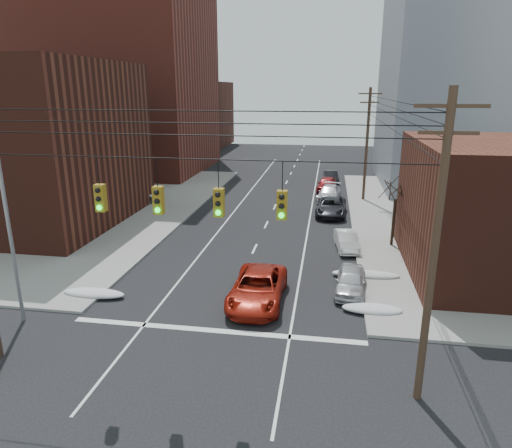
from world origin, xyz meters
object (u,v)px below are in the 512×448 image
(parked_car_f, at_px, (331,177))
(lot_car_b, at_px, (133,195))
(lot_car_d, at_px, (73,206))
(lot_car_c, at_px, (49,209))
(parked_car_e, at_px, (327,184))
(parked_car_d, at_px, (329,193))
(parked_car_a, at_px, (351,281))
(parked_car_c, at_px, (331,207))
(parked_car_b, at_px, (347,241))
(lot_car_a, at_px, (60,224))
(red_pickup, at_px, (258,288))

(parked_car_f, bearing_deg, lot_car_b, -151.44)
(parked_car_f, relative_size, lot_car_d, 0.94)
(lot_car_b, bearing_deg, lot_car_c, 121.70)
(parked_car_e, xyz_separation_m, lot_car_d, (-21.93, -14.01, 0.15))
(parked_car_d, bearing_deg, lot_car_b, -159.50)
(parked_car_a, height_order, parked_car_d, parked_car_d)
(parked_car_f, height_order, lot_car_c, lot_car_c)
(parked_car_c, xyz_separation_m, parked_car_e, (-0.51, 9.97, 0.02))
(parked_car_a, xyz_separation_m, parked_car_b, (0.00, 7.13, -0.04))
(lot_car_c, distance_m, lot_car_d, 1.99)
(lot_car_a, distance_m, lot_car_d, 5.26)
(parked_car_f, bearing_deg, lot_car_a, -137.53)
(parked_car_a, relative_size, lot_car_d, 0.88)
(red_pickup, distance_m, lot_car_a, 19.17)
(parked_car_b, bearing_deg, parked_car_a, -97.10)
(parked_car_b, bearing_deg, lot_car_a, 172.99)
(lot_car_c, height_order, lot_car_d, lot_car_d)
(parked_car_b, distance_m, parked_car_e, 19.01)
(parked_car_c, distance_m, parked_car_d, 5.67)
(red_pickup, bearing_deg, parked_car_f, 83.82)
(lot_car_b, bearing_deg, lot_car_d, 129.53)
(red_pickup, bearing_deg, lot_car_b, 128.83)
(parked_car_d, xyz_separation_m, lot_car_c, (-24.01, -10.56, 0.09))
(parked_car_a, relative_size, parked_car_e, 0.88)
(parked_car_b, height_order, parked_car_c, parked_car_c)
(parked_car_e, relative_size, lot_car_d, 1.00)
(parked_car_e, distance_m, lot_car_d, 26.02)
(lot_car_c, bearing_deg, parked_car_a, -120.68)
(red_pickup, relative_size, parked_car_c, 1.07)
(lot_car_c, bearing_deg, red_pickup, -129.68)
(parked_car_e, relative_size, lot_car_c, 0.98)
(parked_car_b, xyz_separation_m, parked_car_c, (-1.09, 8.96, 0.11))
(lot_car_b, xyz_separation_m, lot_car_d, (-3.22, -5.31, 0.05))
(parked_car_d, distance_m, lot_car_a, 25.18)
(parked_car_b, bearing_deg, lot_car_d, 161.08)
(parked_car_a, distance_m, lot_car_a, 22.90)
(red_pickup, relative_size, parked_car_a, 1.45)
(parked_car_a, distance_m, lot_car_b, 26.73)
(parked_car_d, xyz_separation_m, lot_car_b, (-19.00, -4.39, 0.14))
(red_pickup, xyz_separation_m, parked_car_e, (3.30, 28.06, -0.03))
(parked_car_a, bearing_deg, parked_car_e, 98.59)
(parked_car_b, height_order, parked_car_e, parked_car_e)
(parked_car_c, bearing_deg, parked_car_b, -80.07)
(parked_car_d, distance_m, parked_car_e, 4.32)
(parked_car_c, bearing_deg, parked_car_f, 93.24)
(red_pickup, height_order, parked_car_f, red_pickup)
(parked_car_b, bearing_deg, parked_car_e, 87.73)
(parked_car_d, relative_size, lot_car_a, 1.18)
(parked_car_b, xyz_separation_m, parked_car_e, (-1.60, 18.94, 0.13))
(parked_car_a, xyz_separation_m, lot_car_b, (-20.31, 17.37, 0.19))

